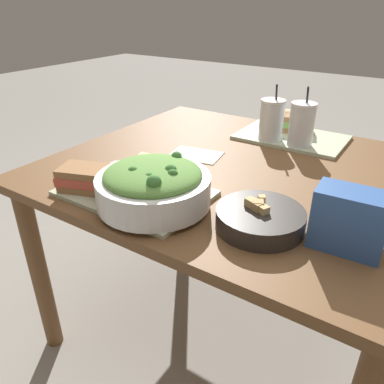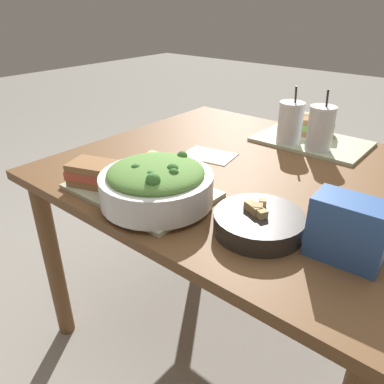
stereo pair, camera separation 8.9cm
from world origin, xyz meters
name	(u,v)px [view 2 (the right image)]	position (x,y,z in m)	size (l,w,h in m)	color
ground_plane	(237,326)	(0.00, 0.00, 0.00)	(12.00, 12.00, 0.00)	gray
dining_table	(247,193)	(0.00, 0.00, 0.61)	(1.16, 1.02, 0.70)	brown
tray_near	(141,190)	(-0.14, -0.34, 0.71)	(0.39, 0.26, 0.01)	#B2BC99
tray_far	(311,141)	(0.06, 0.34, 0.71)	(0.39, 0.26, 0.01)	#B2BC99
salad_bowl	(156,183)	(-0.06, -0.36, 0.77)	(0.29, 0.29, 0.12)	white
soup_bowl	(259,222)	(0.21, -0.30, 0.73)	(0.21, 0.21, 0.07)	#2D2823
sandwich_near	(95,173)	(-0.26, -0.40, 0.75)	(0.17, 0.14, 0.06)	olive
baguette_near	(164,167)	(-0.14, -0.25, 0.75)	(0.11, 0.08, 0.07)	#DBBC84
sandwich_far	(316,127)	(0.04, 0.41, 0.75)	(0.15, 0.12, 0.06)	olive
baguette_far	(304,121)	(-0.02, 0.43, 0.75)	(0.08, 0.08, 0.07)	#DBBC84
drink_cup_dark	(290,124)	(0.00, 0.26, 0.79)	(0.09, 0.09, 0.20)	silver
drink_cup_red	(320,130)	(0.11, 0.26, 0.79)	(0.09, 0.09, 0.21)	silver
chip_bag	(348,230)	(0.40, -0.27, 0.77)	(0.15, 0.09, 0.14)	#335BA3
napkin_folded	(210,155)	(-0.16, 0.00, 0.71)	(0.19, 0.15, 0.00)	silver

